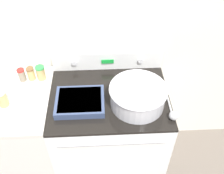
# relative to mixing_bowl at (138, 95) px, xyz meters

# --- Properties ---
(kitchen_wall) EXTENTS (8.00, 0.05, 2.50)m
(kitchen_wall) POSITION_rel_mixing_bowl_xyz_m (-0.18, 0.44, 0.25)
(kitchen_wall) COLOR silver
(kitchen_wall) RESTS_ON ground_plane
(stove_range) EXTENTS (0.82, 0.67, 0.92)m
(stove_range) POSITION_rel_mixing_bowl_xyz_m (-0.18, 0.09, -0.54)
(stove_range) COLOR white
(stove_range) RESTS_ON ground_plane
(control_panel) EXTENTS (0.82, 0.07, 0.15)m
(control_panel) POSITION_rel_mixing_bowl_xyz_m (-0.18, 0.38, -0.01)
(control_panel) COLOR white
(control_panel) RESTS_ON stove_range
(side_counter) EXTENTS (0.57, 0.64, 0.93)m
(side_counter) POSITION_rel_mixing_bowl_xyz_m (-0.87, 0.09, -0.53)
(side_counter) COLOR silver
(side_counter) RESTS_ON ground_plane
(mixing_bowl) EXTENTS (0.37, 0.37, 0.14)m
(mixing_bowl) POSITION_rel_mixing_bowl_xyz_m (0.00, 0.00, 0.00)
(mixing_bowl) COLOR silver
(mixing_bowl) RESTS_ON stove_range
(casserole_dish) EXTENTS (0.32, 0.26, 0.05)m
(casserole_dish) POSITION_rel_mixing_bowl_xyz_m (-0.38, 0.01, -0.05)
(casserole_dish) COLOR #38476B
(casserole_dish) RESTS_ON stove_range
(ladle) EXTENTS (0.06, 0.32, 0.06)m
(ladle) POSITION_rel_mixing_bowl_xyz_m (0.21, -0.11, -0.05)
(ladle) COLOR #B7B7B7
(ladle) RESTS_ON stove_range
(spice_jar_green_cap) EXTENTS (0.06, 0.06, 0.11)m
(spice_jar_green_cap) POSITION_rel_mixing_bowl_xyz_m (-0.66, 0.27, -0.01)
(spice_jar_green_cap) COLOR tan
(spice_jar_green_cap) RESTS_ON side_counter
(spice_jar_brown_cap) EXTENTS (0.05, 0.05, 0.10)m
(spice_jar_brown_cap) POSITION_rel_mixing_bowl_xyz_m (-0.73, 0.27, -0.02)
(spice_jar_brown_cap) COLOR tan
(spice_jar_brown_cap) RESTS_ON side_counter
(spice_jar_red_cap) EXTENTS (0.05, 0.05, 0.10)m
(spice_jar_red_cap) POSITION_rel_mixing_bowl_xyz_m (-0.79, 0.26, -0.02)
(spice_jar_red_cap) COLOR gray
(spice_jar_red_cap) RESTS_ON side_counter
(spice_jar_white_cap) EXTENTS (0.06, 0.06, 0.12)m
(spice_jar_white_cap) POSITION_rel_mixing_bowl_xyz_m (-0.87, 0.02, -0.01)
(spice_jar_white_cap) COLOR tan
(spice_jar_white_cap) RESTS_ON side_counter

